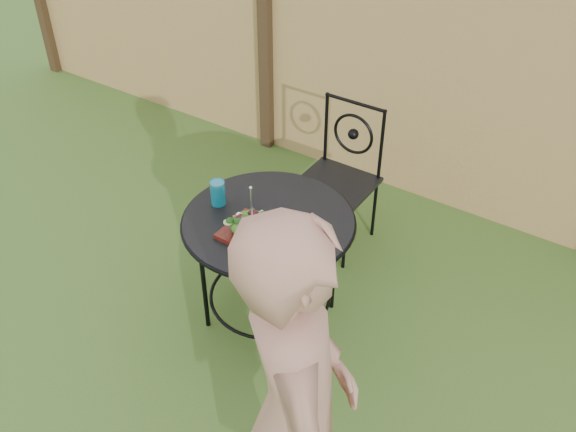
% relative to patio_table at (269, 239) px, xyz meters
% --- Properties ---
extents(ground, '(60.00, 60.00, 0.00)m').
position_rel_patio_table_xyz_m(ground, '(0.18, -0.57, -0.59)').
color(ground, '#2B4A17').
rests_on(ground, ground).
extents(fence, '(8.00, 0.12, 1.90)m').
position_rel_patio_table_xyz_m(fence, '(0.18, 1.63, 0.36)').
color(fence, tan).
rests_on(fence, ground).
extents(patio_table, '(0.92, 0.92, 0.72)m').
position_rel_patio_table_xyz_m(patio_table, '(0.00, 0.00, 0.00)').
color(patio_table, black).
rests_on(patio_table, ground).
extents(patio_chair, '(0.46, 0.46, 0.95)m').
position_rel_patio_table_xyz_m(patio_chair, '(-0.06, 0.86, -0.08)').
color(patio_chair, black).
rests_on(patio_chair, ground).
extents(diner, '(0.73, 0.76, 1.76)m').
position_rel_patio_table_xyz_m(diner, '(0.83, -1.01, 0.29)').
color(diner, '#A06D5B').
rests_on(diner, ground).
extents(salad_plate, '(0.27, 0.27, 0.02)m').
position_rel_patio_table_xyz_m(salad_plate, '(-0.00, -0.15, 0.15)').
color(salad_plate, '#3F090F').
rests_on(salad_plate, patio_table).
extents(salad, '(0.21, 0.21, 0.08)m').
position_rel_patio_table_xyz_m(salad, '(-0.00, -0.15, 0.20)').
color(salad, '#235614').
rests_on(salad, salad_plate).
extents(fork, '(0.01, 0.01, 0.18)m').
position_rel_patio_table_xyz_m(fork, '(0.01, -0.15, 0.33)').
color(fork, silver).
rests_on(fork, salad).
extents(drinking_glass, '(0.08, 0.08, 0.14)m').
position_rel_patio_table_xyz_m(drinking_glass, '(-0.30, -0.04, 0.21)').
color(drinking_glass, '#0E82A3').
rests_on(drinking_glass, patio_table).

